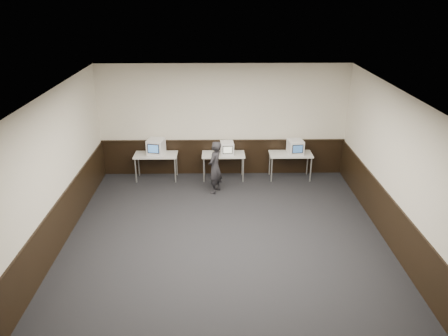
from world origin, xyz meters
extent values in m
plane|color=black|center=(0.00, 0.00, 0.00)|extent=(8.00, 8.00, 0.00)
plane|color=white|center=(0.00, 0.00, 3.20)|extent=(8.00, 8.00, 0.00)
plane|color=silver|center=(0.00, 4.00, 1.60)|extent=(7.00, 0.00, 7.00)
plane|color=silver|center=(0.00, -4.00, 1.60)|extent=(7.00, 0.00, 7.00)
plane|color=silver|center=(-3.50, 0.00, 1.60)|extent=(0.00, 8.00, 8.00)
plane|color=silver|center=(3.50, 0.00, 1.60)|extent=(0.00, 8.00, 8.00)
cube|color=black|center=(0.00, 3.98, 0.50)|extent=(6.98, 0.04, 1.00)
cube|color=black|center=(-3.48, 0.00, 0.50)|extent=(0.04, 7.98, 1.00)
cube|color=black|center=(3.48, 0.00, 0.50)|extent=(0.04, 7.98, 1.00)
cube|color=black|center=(0.00, 3.96, 1.02)|extent=(6.98, 0.06, 0.04)
cube|color=silver|center=(-1.90, 3.60, 0.73)|extent=(1.20, 0.60, 0.04)
cylinder|color=#999999|center=(-2.45, 3.35, 0.35)|extent=(0.04, 0.04, 0.71)
cylinder|color=#999999|center=(-1.35, 3.35, 0.35)|extent=(0.04, 0.04, 0.71)
cylinder|color=#999999|center=(-2.45, 3.85, 0.35)|extent=(0.04, 0.04, 0.71)
cylinder|color=#999999|center=(-1.35, 3.85, 0.35)|extent=(0.04, 0.04, 0.71)
cube|color=silver|center=(0.00, 3.60, 0.73)|extent=(1.20, 0.60, 0.04)
cylinder|color=#999999|center=(-0.55, 3.35, 0.35)|extent=(0.04, 0.04, 0.71)
cylinder|color=#999999|center=(0.55, 3.35, 0.35)|extent=(0.04, 0.04, 0.71)
cylinder|color=#999999|center=(-0.55, 3.85, 0.35)|extent=(0.04, 0.04, 0.71)
cylinder|color=#999999|center=(0.55, 3.85, 0.35)|extent=(0.04, 0.04, 0.71)
cube|color=silver|center=(1.90, 3.60, 0.73)|extent=(1.20, 0.60, 0.04)
cylinder|color=#999999|center=(1.35, 3.35, 0.35)|extent=(0.04, 0.04, 0.71)
cylinder|color=#999999|center=(2.45, 3.35, 0.35)|extent=(0.04, 0.04, 0.71)
cylinder|color=#999999|center=(1.35, 3.85, 0.35)|extent=(0.04, 0.04, 0.71)
cylinder|color=#999999|center=(2.45, 3.85, 0.35)|extent=(0.04, 0.04, 0.71)
cube|color=white|center=(-1.88, 3.61, 0.97)|extent=(0.52, 0.54, 0.44)
cube|color=black|center=(-1.93, 3.38, 0.99)|extent=(0.33, 0.08, 0.26)
cube|color=#3E74B8|center=(-1.93, 3.37, 0.99)|extent=(0.28, 0.06, 0.22)
cube|color=white|center=(0.10, 3.57, 0.93)|extent=(0.39, 0.41, 0.36)
cube|color=black|center=(0.12, 3.37, 0.95)|extent=(0.27, 0.04, 0.22)
cube|color=beige|center=(0.12, 3.37, 0.95)|extent=(0.24, 0.02, 0.18)
cube|color=white|center=(2.01, 3.56, 0.96)|extent=(0.46, 0.48, 0.41)
cube|color=black|center=(2.04, 3.34, 0.98)|extent=(0.31, 0.06, 0.25)
cube|color=#315A92|center=(2.04, 3.33, 0.98)|extent=(0.27, 0.04, 0.21)
imported|color=black|center=(-0.24, 2.70, 0.71)|extent=(0.53, 0.61, 1.43)
camera|label=1|loc=(-0.17, -7.88, 5.09)|focal=35.00mm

